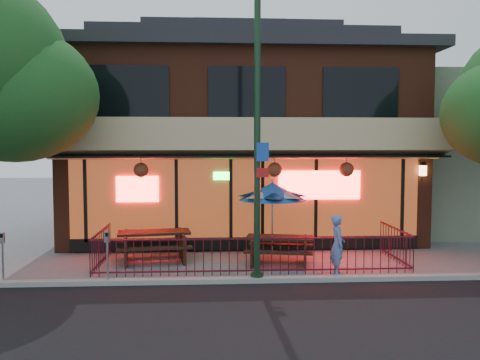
% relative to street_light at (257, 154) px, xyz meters
% --- Properties ---
extents(ground, '(80.00, 80.00, 0.00)m').
position_rel_street_light_xyz_m(ground, '(-0.00, 0.40, -3.15)').
color(ground, gray).
rests_on(ground, ground).
extents(curb, '(80.00, 0.25, 0.12)m').
position_rel_street_light_xyz_m(curb, '(-0.00, -0.10, -3.09)').
color(curb, '#999993').
rests_on(curb, ground).
extents(restaurant_building, '(12.96, 9.49, 8.05)m').
position_rel_street_light_xyz_m(restaurant_building, '(-0.00, 7.51, 0.98)').
color(restaurant_building, maroon).
rests_on(restaurant_building, ground).
extents(neighbor_building, '(6.00, 7.00, 6.00)m').
position_rel_street_light_xyz_m(neighbor_building, '(9.00, 8.10, -0.15)').
color(neighbor_building, gray).
rests_on(neighbor_building, ground).
extents(patio_fence, '(8.44, 2.62, 1.00)m').
position_rel_street_light_xyz_m(patio_fence, '(-0.00, 0.91, -2.52)').
color(patio_fence, '#4F101F').
rests_on(patio_fence, ground).
extents(street_light, '(0.43, 0.32, 7.00)m').
position_rel_street_light_xyz_m(street_light, '(0.00, 0.00, 0.00)').
color(street_light, '#16321D').
rests_on(street_light, ground).
extents(picnic_table_left, '(2.26, 1.86, 0.88)m').
position_rel_street_light_xyz_m(picnic_table_left, '(-2.77, 2.32, -2.57)').
color(picnic_table_left, black).
rests_on(picnic_table_left, ground).
extents(picnic_table_right, '(2.10, 1.76, 0.79)m').
position_rel_street_light_xyz_m(picnic_table_right, '(0.80, 1.74, -2.63)').
color(picnic_table_right, '#321B11').
rests_on(picnic_table_right, ground).
extents(patio_umbrella, '(2.03, 2.03, 2.32)m').
position_rel_street_light_xyz_m(patio_umbrella, '(0.71, 2.73, -1.17)').
color(patio_umbrella, gray).
rests_on(patio_umbrella, ground).
extents(pedestrian, '(0.41, 0.59, 1.57)m').
position_rel_street_light_xyz_m(pedestrian, '(2.14, 0.50, -2.36)').
color(pedestrian, '#5F78BE').
rests_on(pedestrian, ground).
extents(parking_meter_near, '(0.14, 0.13, 1.30)m').
position_rel_street_light_xyz_m(parking_meter_near, '(-3.62, -0.08, -2.27)').
color(parking_meter_near, gray).
rests_on(parking_meter_near, ground).
extents(parking_meter_far, '(0.12, 0.10, 1.28)m').
position_rel_street_light_xyz_m(parking_meter_far, '(-6.12, 0.00, -2.28)').
color(parking_meter_far, gray).
rests_on(parking_meter_far, ground).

